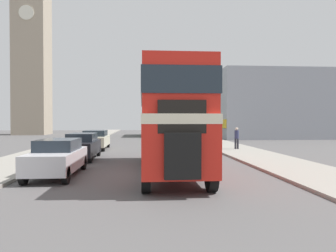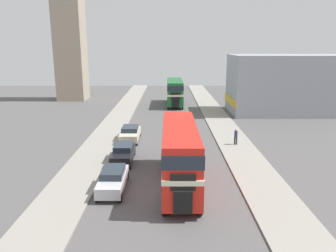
# 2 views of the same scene
# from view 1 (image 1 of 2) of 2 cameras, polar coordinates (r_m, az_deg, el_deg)

# --- Properties ---
(ground_plane) EXTENTS (120.00, 120.00, 0.00)m
(ground_plane) POSITION_cam_1_polar(r_m,az_deg,el_deg) (13.65, -3.18, -8.56)
(ground_plane) COLOR #565454
(sidewalk_right) EXTENTS (3.50, 120.00, 0.12)m
(sidewalk_right) POSITION_cam_1_polar(r_m,az_deg,el_deg) (15.36, 23.10, -7.33)
(sidewalk_right) COLOR gray
(sidewalk_right) RESTS_ON ground_plane
(double_decker_bus) EXTENTS (2.38, 10.47, 4.29)m
(double_decker_bus) POSITION_cam_1_polar(r_m,az_deg,el_deg) (14.53, 0.01, 2.10)
(double_decker_bus) COLOR red
(double_decker_bus) RESTS_ON ground_plane
(bus_distant) EXTENTS (2.51, 9.92, 4.12)m
(bus_distant) POSITION_cam_1_polar(r_m,az_deg,el_deg) (46.73, -2.78, 1.27)
(bus_distant) COLOR #1E602D
(bus_distant) RESTS_ON ground_plane
(car_parked_near) EXTENTS (1.66, 4.39, 1.49)m
(car_parked_near) POSITION_cam_1_polar(r_m,az_deg,el_deg) (14.08, -18.66, -5.14)
(car_parked_near) COLOR silver
(car_parked_near) RESTS_ON ground_plane
(car_parked_mid) EXTENTS (1.67, 4.34, 1.51)m
(car_parked_mid) POSITION_cam_1_polar(r_m,az_deg,el_deg) (19.64, -14.76, -3.36)
(car_parked_mid) COLOR black
(car_parked_mid) RESTS_ON ground_plane
(car_parked_far) EXTENTS (1.84, 4.41, 1.47)m
(car_parked_far) POSITION_cam_1_polar(r_m,az_deg,el_deg) (25.95, -12.55, -2.30)
(car_parked_far) COLOR beige
(car_parked_far) RESTS_ON ground_plane
(pedestrian_walking) EXTENTS (0.32, 0.32, 1.59)m
(pedestrian_walking) POSITION_cam_1_polar(r_m,az_deg,el_deg) (24.88, 11.87, -1.86)
(pedestrian_walking) COLOR #282833
(pedestrian_walking) RESTS_ON sidewalk_right
(church_tower) EXTENTS (5.06, 5.06, 35.34)m
(church_tower) POSITION_cam_1_polar(r_m,az_deg,el_deg) (57.39, -22.63, 16.97)
(church_tower) COLOR tan
(church_tower) RESTS_ON ground_plane
(shop_building_block) EXTENTS (17.65, 8.72, 8.37)m
(shop_building_block) POSITION_cam_1_polar(r_m,az_deg,el_deg) (44.25, 19.83, 3.47)
(shop_building_block) COLOR #999EA8
(shop_building_block) RESTS_ON ground_plane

